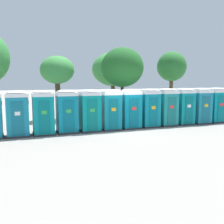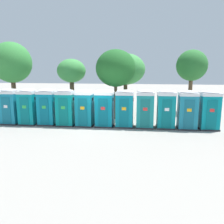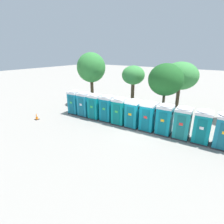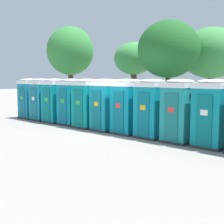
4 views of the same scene
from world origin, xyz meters
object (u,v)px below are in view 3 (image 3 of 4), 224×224
object	(u,v)px
street_tree_0	(91,68)
portapotty_5	(133,113)
portapotty_2	(95,106)
portapotty_6	(148,116)
portapotty_7	(165,119)
street_tree_1	(180,76)
portapotty_1	(85,104)
street_tree_2	(166,80)
street_tree_4	(133,76)
traffic_cone	(37,117)
portapotty_8	(182,122)
portapotty_9	(202,126)
portapotty_4	(119,111)
portapotty_3	(107,108)
portapotty_0	(75,102)

from	to	relation	value
street_tree_0	portapotty_5	bearing A→B (deg)	-24.31
portapotty_2	portapotty_6	xyz separation A→B (m)	(5.46, 0.36, -0.00)
portapotty_7	portapotty_2	bearing A→B (deg)	-176.15
street_tree_1	portapotty_1	bearing A→B (deg)	-139.00
street_tree_2	street_tree_4	size ratio (longest dim) A/B	1.11
portapotty_1	street_tree_2	xyz separation A→B (m)	(7.17, 3.02, 2.71)
portapotty_6	portapotty_5	bearing A→B (deg)	-174.91
street_tree_1	portapotty_7	bearing A→B (deg)	-83.77
portapotty_6	traffic_cone	distance (m)	10.81
portapotty_8	portapotty_9	xyz separation A→B (m)	(1.36, 0.10, -0.00)
portapotty_8	street_tree_4	xyz separation A→B (m)	(-6.86, 4.73, 2.49)
street_tree_2	street_tree_4	bearing A→B (deg)	152.95
portapotty_9	street_tree_1	size ratio (longest dim) A/B	0.47
street_tree_0	portapotty_4	bearing A→B (deg)	-29.35
portapotty_4	portapotty_7	world-z (taller)	same
portapotty_3	traffic_cone	xyz separation A→B (m)	(-5.90, -3.77, -0.97)
street_tree_1	traffic_cone	world-z (taller)	street_tree_1
portapotty_7	portapotty_8	bearing A→B (deg)	2.76
portapotty_0	traffic_cone	world-z (taller)	portapotty_0
portapotty_3	street_tree_1	distance (m)	8.39
street_tree_2	street_tree_4	distance (m)	5.02
portapotty_0	portapotty_6	xyz separation A→B (m)	(8.20, 0.47, -0.00)
street_tree_2	portapotty_4	bearing A→B (deg)	-137.52
portapotty_6	portapotty_7	world-z (taller)	same
portapotty_7	street_tree_1	size ratio (longest dim) A/B	0.47
street_tree_1	portapotty_0	bearing A→B (deg)	-143.43
portapotty_1	traffic_cone	size ratio (longest dim) A/B	3.97
street_tree_1	traffic_cone	xyz separation A→B (m)	(-10.71, -10.11, -3.65)
traffic_cone	portapotty_6	bearing A→B (deg)	21.67
portapotty_2	street_tree_0	bearing A→B (deg)	133.98
portapotty_2	traffic_cone	size ratio (longest dim) A/B	3.97
portapotty_5	portapotty_8	xyz separation A→B (m)	(4.10, 0.28, -0.00)
street_tree_4	traffic_cone	distance (m)	11.18
street_tree_1	street_tree_4	bearing A→B (deg)	-165.49
portapotty_0	traffic_cone	size ratio (longest dim) A/B	3.97
portapotty_8	traffic_cone	bearing A→B (deg)	-162.01
portapotty_4	portapotty_7	bearing A→B (deg)	4.16
portapotty_2	traffic_cone	distance (m)	5.88
portapotty_0	portapotty_4	distance (m)	5.47
portapotty_9	street_tree_0	xyz separation A→B (m)	(-13.14, 3.09, 3.23)
portapotty_6	street_tree_2	distance (m)	3.77
portapotty_7	traffic_cone	xyz separation A→B (m)	(-11.37, -4.07, -0.97)
street_tree_0	street_tree_2	bearing A→B (deg)	-4.52
portapotty_0	portapotty_8	bearing A→B (deg)	3.28
portapotty_1	portapotty_9	distance (m)	10.95
portapotty_7	traffic_cone	world-z (taller)	portapotty_7
portapotty_0	portapotty_4	xyz separation A→B (m)	(5.47, 0.26, -0.00)
portapotty_5	street_tree_2	bearing A→B (deg)	58.05
portapotty_5	street_tree_1	distance (m)	7.12
portapotty_5	traffic_cone	bearing A→B (deg)	-155.96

